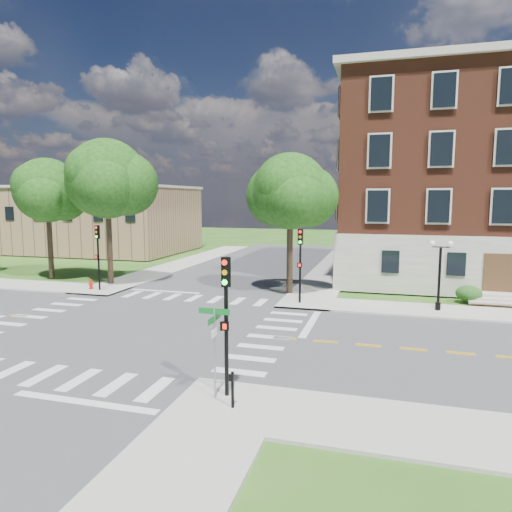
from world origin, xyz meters
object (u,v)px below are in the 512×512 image
(traffic_signal_se, at_px, (226,308))
(push_button_post, at_px, (232,388))
(fire_hydrant, at_px, (91,284))
(traffic_signal_ne, at_px, (300,256))
(twin_lamp_west, at_px, (440,271))
(traffic_signal_nw, at_px, (98,249))
(street_sign_pole, at_px, (215,335))

(traffic_signal_se, relative_size, push_button_post, 4.00)
(fire_hydrant, bearing_deg, traffic_signal_ne, -0.77)
(twin_lamp_west, xyz_separation_m, fire_hydrant, (-24.29, -0.15, -2.06))
(traffic_signal_se, distance_m, traffic_signal_ne, 14.58)
(traffic_signal_se, height_order, traffic_signal_ne, same)
(traffic_signal_ne, xyz_separation_m, twin_lamp_west, (8.43, 0.36, -0.66))
(traffic_signal_nw, bearing_deg, push_button_post, -44.67)
(traffic_signal_nw, bearing_deg, traffic_signal_se, -44.00)
(traffic_signal_nw, distance_m, fire_hydrant, 2.84)
(twin_lamp_west, relative_size, street_sign_pole, 1.36)
(twin_lamp_west, bearing_deg, traffic_signal_nw, -179.35)
(traffic_signal_ne, bearing_deg, traffic_signal_nw, 179.62)
(traffic_signal_se, bearing_deg, traffic_signal_ne, 90.57)
(twin_lamp_west, bearing_deg, street_sign_pole, -119.50)
(twin_lamp_west, bearing_deg, fire_hydrant, -179.65)
(traffic_signal_ne, height_order, fire_hydrant, traffic_signal_ne)
(traffic_signal_nw, distance_m, twin_lamp_west, 23.49)
(traffic_signal_ne, bearing_deg, fire_hydrant, 179.23)
(traffic_signal_ne, xyz_separation_m, traffic_signal_nw, (-15.06, 0.10, 0.00))
(traffic_signal_se, height_order, fire_hydrant, traffic_signal_se)
(street_sign_pole, distance_m, fire_hydrant, 21.82)
(twin_lamp_west, distance_m, fire_hydrant, 24.38)
(fire_hydrant, bearing_deg, street_sign_pole, -43.79)
(traffic_signal_nw, height_order, push_button_post, traffic_signal_nw)
(twin_lamp_west, relative_size, fire_hydrant, 5.64)
(street_sign_pole, relative_size, fire_hydrant, 4.13)
(traffic_signal_se, bearing_deg, traffic_signal_nw, 136.00)
(traffic_signal_ne, distance_m, street_sign_pole, 14.86)
(twin_lamp_west, bearing_deg, push_button_post, -116.25)
(push_button_post, bearing_deg, twin_lamp_west, 63.75)
(traffic_signal_ne, relative_size, push_button_post, 4.00)
(traffic_signal_se, xyz_separation_m, traffic_signal_nw, (-15.20, 14.68, 0.00))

